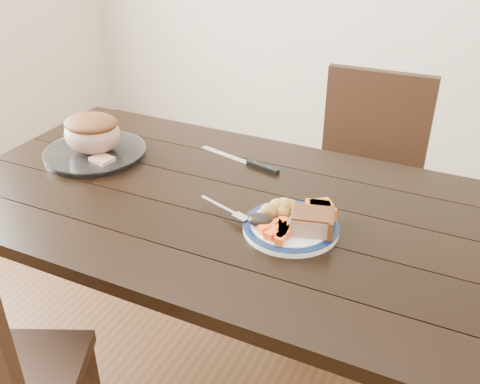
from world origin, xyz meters
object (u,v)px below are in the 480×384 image
at_px(roast_joint, 92,134).
at_px(serving_platter, 95,154).
at_px(fork, 227,210).
at_px(carving_knife, 253,164).
at_px(pork_slice, 311,222).
at_px(dinner_plate, 291,227).
at_px(chair_far, 365,178).
at_px(dining_table, 219,224).

bearing_deg(roast_joint, serving_platter, -90.00).
height_order(fork, carving_knife, fork).
distance_m(pork_slice, fork, 0.24).
bearing_deg(fork, dinner_plate, 22.71).
height_order(serving_platter, carving_knife, serving_platter).
bearing_deg(chair_far, fork, 74.14).
bearing_deg(dining_table, fork, -48.42).
height_order(dinner_plate, roast_joint, roast_joint).
bearing_deg(fork, pork_slice, 20.68).
bearing_deg(pork_slice, chair_far, 92.51).
distance_m(chair_far, pork_slice, 0.85).
height_order(chair_far, fork, chair_far).
relative_size(chair_far, dinner_plate, 3.66).
height_order(chair_far, carving_knife, chair_far).
bearing_deg(carving_knife, serving_platter, -148.51).
height_order(dinner_plate, carving_knife, dinner_plate).
relative_size(pork_slice, roast_joint, 0.54).
bearing_deg(carving_knife, fork, -64.87).
xyz_separation_m(dinner_plate, roast_joint, (-0.76, 0.13, 0.07)).
xyz_separation_m(dining_table, roast_joint, (-0.51, 0.07, 0.17)).
distance_m(dining_table, fork, 0.15).
height_order(pork_slice, roast_joint, roast_joint).
relative_size(dinner_plate, serving_platter, 0.77).
bearing_deg(serving_platter, fork, -14.32).
bearing_deg(dining_table, pork_slice, -12.77).
xyz_separation_m(chair_far, dinner_plate, (-0.02, -0.80, 0.23)).
relative_size(roast_joint, carving_knife, 0.61).
distance_m(dining_table, pork_slice, 0.34).
bearing_deg(dinner_plate, fork, -176.15).
bearing_deg(serving_platter, carving_knife, 18.04).
bearing_deg(chair_far, serving_platter, 38.86).
bearing_deg(dinner_plate, chair_far, 88.50).
bearing_deg(dining_table, chair_far, 69.77).
height_order(chair_far, roast_joint, chair_far).
height_order(pork_slice, fork, pork_slice).
bearing_deg(serving_platter, dining_table, -7.80).
xyz_separation_m(serving_platter, carving_knife, (0.51, 0.17, -0.00)).
bearing_deg(roast_joint, dining_table, -7.80).
bearing_deg(dining_table, roast_joint, 172.20).
distance_m(chair_far, carving_knife, 0.62).
bearing_deg(serving_platter, pork_slice, -9.70).
distance_m(roast_joint, carving_knife, 0.54).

